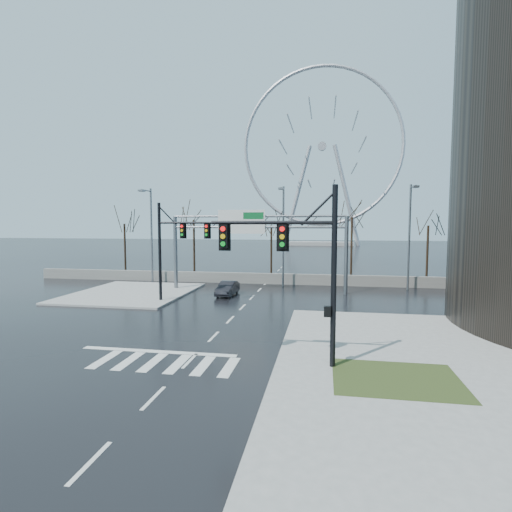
% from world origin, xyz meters
% --- Properties ---
extents(ground, '(260.00, 260.00, 0.00)m').
position_xyz_m(ground, '(0.00, 0.00, 0.00)').
color(ground, black).
rests_on(ground, ground).
extents(sidewalk_near, '(12.00, 12.00, 0.15)m').
position_xyz_m(sidewalk_near, '(10.00, -9.00, 0.07)').
color(sidewalk_near, gray).
rests_on(sidewalk_near, ground).
extents(sidewalk_right_ext, '(12.00, 10.00, 0.15)m').
position_xyz_m(sidewalk_right_ext, '(10.00, 2.00, 0.07)').
color(sidewalk_right_ext, gray).
rests_on(sidewalk_right_ext, ground).
extents(sidewalk_far, '(10.00, 12.00, 0.15)m').
position_xyz_m(sidewalk_far, '(-11.00, 12.00, 0.07)').
color(sidewalk_far, gray).
rests_on(sidewalk_far, ground).
extents(grass_strip, '(5.00, 4.00, 0.02)m').
position_xyz_m(grass_strip, '(9.00, -5.00, 0.15)').
color(grass_strip, '#343F1A').
rests_on(grass_strip, sidewalk_near).
extents(barrier_wall, '(52.00, 0.50, 1.10)m').
position_xyz_m(barrier_wall, '(0.00, 20.00, 0.55)').
color(barrier_wall, slate).
rests_on(barrier_wall, ground).
extents(signal_mast_near, '(5.52, 0.41, 8.00)m').
position_xyz_m(signal_mast_near, '(5.14, -4.04, 4.87)').
color(signal_mast_near, black).
rests_on(signal_mast_near, ground).
extents(signal_mast_far, '(4.72, 0.41, 8.00)m').
position_xyz_m(signal_mast_far, '(-5.87, 8.96, 4.83)').
color(signal_mast_far, black).
rests_on(signal_mast_far, ground).
extents(sign_gantry, '(16.36, 0.40, 7.60)m').
position_xyz_m(sign_gantry, '(-0.38, 14.96, 5.18)').
color(sign_gantry, slate).
rests_on(sign_gantry, ground).
extents(streetlight_left, '(0.50, 2.55, 10.00)m').
position_xyz_m(streetlight_left, '(-12.00, 18.16, 5.89)').
color(streetlight_left, slate).
rests_on(streetlight_left, ground).
extents(streetlight_mid, '(0.50, 2.55, 10.00)m').
position_xyz_m(streetlight_mid, '(2.00, 18.16, 5.89)').
color(streetlight_mid, slate).
rests_on(streetlight_mid, ground).
extents(streetlight_right, '(0.50, 2.55, 10.00)m').
position_xyz_m(streetlight_right, '(14.00, 18.16, 5.89)').
color(streetlight_right, slate).
rests_on(streetlight_right, ground).
extents(tree_far_left, '(3.50, 3.50, 7.00)m').
position_xyz_m(tree_far_left, '(-18.00, 24.00, 5.57)').
color(tree_far_left, black).
rests_on(tree_far_left, ground).
extents(tree_left, '(3.75, 3.75, 7.50)m').
position_xyz_m(tree_left, '(-9.00, 23.50, 5.98)').
color(tree_left, black).
rests_on(tree_left, ground).
extents(tree_center, '(3.25, 3.25, 6.50)m').
position_xyz_m(tree_center, '(0.00, 24.50, 5.17)').
color(tree_center, black).
rests_on(tree_center, ground).
extents(tree_right, '(3.90, 3.90, 7.80)m').
position_xyz_m(tree_right, '(9.00, 23.50, 6.22)').
color(tree_right, black).
rests_on(tree_right, ground).
extents(tree_far_right, '(3.40, 3.40, 6.80)m').
position_xyz_m(tree_far_right, '(17.00, 24.00, 5.41)').
color(tree_far_right, black).
rests_on(tree_far_right, ground).
extents(ferris_wheel, '(45.00, 6.00, 50.91)m').
position_xyz_m(ferris_wheel, '(5.00, 95.00, 26.13)').
color(ferris_wheel, gray).
rests_on(ferris_wheel, ground).
extents(car, '(1.46, 3.79, 1.23)m').
position_xyz_m(car, '(-2.33, 12.71, 0.62)').
color(car, black).
rests_on(car, ground).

